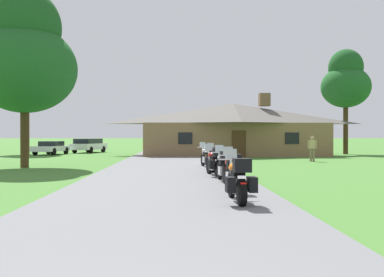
{
  "coord_description": "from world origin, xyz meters",
  "views": [
    {
      "loc": [
        0.38,
        -2.26,
        1.72
      ],
      "look_at": [
        1.29,
        23.67,
        1.54
      ],
      "focal_mm": 41.72,
      "sensor_mm": 36.0,
      "label": 1
    }
  ],
  "objects_px": {
    "motorcycle_silver_third_in_row": "(223,166)",
    "motorcycle_orange_fifth_in_row": "(212,159)",
    "tree_right_of_lodge": "(346,81)",
    "tree_left_far": "(27,75)",
    "parked_white_sedan_far_left": "(51,147)",
    "motorcycle_orange_nearest_to_camera": "(238,181)",
    "parked_white_suv_far_left": "(89,145)",
    "tree_left_near": "(24,56)",
    "motorcycle_white_farthest_in_row": "(206,156)",
    "bystander_tan_shirt_near_lodge": "(312,147)",
    "motorcycle_red_fourth_in_row": "(215,162)",
    "motorcycle_red_second_in_row": "(231,172)"
  },
  "relations": [
    {
      "from": "parked_white_suv_far_left",
      "to": "parked_white_sedan_far_left",
      "type": "xyz_separation_m",
      "value": [
        -2.5,
        -4.46,
        -0.13
      ]
    },
    {
      "from": "tree_right_of_lodge",
      "to": "motorcycle_silver_third_in_row",
      "type": "bearing_deg",
      "value": -119.5
    },
    {
      "from": "motorcycle_orange_nearest_to_camera",
      "to": "motorcycle_orange_fifth_in_row",
      "type": "xyz_separation_m",
      "value": [
        0.15,
        9.61,
        0.0
      ]
    },
    {
      "from": "motorcycle_red_second_in_row",
      "to": "parked_white_sedan_far_left",
      "type": "bearing_deg",
      "value": 115.88
    },
    {
      "from": "tree_left_far",
      "to": "parked_white_suv_far_left",
      "type": "distance_m",
      "value": 8.79
    },
    {
      "from": "motorcycle_orange_nearest_to_camera",
      "to": "parked_white_suv_far_left",
      "type": "relative_size",
      "value": 0.42
    },
    {
      "from": "motorcycle_red_fourth_in_row",
      "to": "tree_left_near",
      "type": "bearing_deg",
      "value": 138.37
    },
    {
      "from": "motorcycle_red_second_in_row",
      "to": "parked_white_sedan_far_left",
      "type": "relative_size",
      "value": 0.47
    },
    {
      "from": "tree_left_near",
      "to": "tree_left_far",
      "type": "distance_m",
      "value": 18.95
    },
    {
      "from": "tree_right_of_lodge",
      "to": "parked_white_suv_far_left",
      "type": "distance_m",
      "value": 25.36
    },
    {
      "from": "tree_left_far",
      "to": "tree_left_near",
      "type": "bearing_deg",
      "value": -72.05
    },
    {
      "from": "motorcycle_silver_third_in_row",
      "to": "tree_left_near",
      "type": "distance_m",
      "value": 13.99
    },
    {
      "from": "motorcycle_silver_third_in_row",
      "to": "tree_left_far",
      "type": "distance_m",
      "value": 31.39
    },
    {
      "from": "tree_left_far",
      "to": "motorcycle_orange_fifth_in_row",
      "type": "bearing_deg",
      "value": -54.27
    },
    {
      "from": "motorcycle_orange_nearest_to_camera",
      "to": "motorcycle_red_second_in_row",
      "type": "height_order",
      "value": "same"
    },
    {
      "from": "motorcycle_orange_nearest_to_camera",
      "to": "parked_white_sedan_far_left",
      "type": "distance_m",
      "value": 32.05
    },
    {
      "from": "motorcycle_red_second_in_row",
      "to": "motorcycle_white_farthest_in_row",
      "type": "relative_size",
      "value": 1.0
    },
    {
      "from": "tree_left_far",
      "to": "motorcycle_red_fourth_in_row",
      "type": "bearing_deg",
      "value": -57.04
    },
    {
      "from": "bystander_tan_shirt_near_lodge",
      "to": "parked_white_sedan_far_left",
      "type": "bearing_deg",
      "value": 170.79
    },
    {
      "from": "bystander_tan_shirt_near_lodge",
      "to": "parked_white_sedan_far_left",
      "type": "distance_m",
      "value": 23.11
    },
    {
      "from": "motorcycle_red_fourth_in_row",
      "to": "bystander_tan_shirt_near_lodge",
      "type": "height_order",
      "value": "bystander_tan_shirt_near_lodge"
    },
    {
      "from": "motorcycle_red_fourth_in_row",
      "to": "bystander_tan_shirt_near_lodge",
      "type": "xyz_separation_m",
      "value": [
        7.36,
        10.77,
        0.34
      ]
    },
    {
      "from": "motorcycle_silver_third_in_row",
      "to": "motorcycle_orange_fifth_in_row",
      "type": "xyz_separation_m",
      "value": [
        -0.02,
        4.61,
        -0.01
      ]
    },
    {
      "from": "tree_left_far",
      "to": "parked_white_sedan_far_left",
      "type": "xyz_separation_m",
      "value": [
        2.77,
        -1.94,
        -6.7
      ]
    },
    {
      "from": "motorcycle_white_farthest_in_row",
      "to": "parked_white_sedan_far_left",
      "type": "xyz_separation_m",
      "value": [
        -12.78,
        17.05,
        0.02
      ]
    },
    {
      "from": "motorcycle_orange_nearest_to_camera",
      "to": "motorcycle_red_second_in_row",
      "type": "distance_m",
      "value": 2.52
    },
    {
      "from": "motorcycle_orange_nearest_to_camera",
      "to": "parked_white_sedan_far_left",
      "type": "xyz_separation_m",
      "value": [
        -12.73,
        29.42,
        0.03
      ]
    },
    {
      "from": "tree_right_of_lodge",
      "to": "parked_white_suv_far_left",
      "type": "height_order",
      "value": "tree_right_of_lodge"
    },
    {
      "from": "tree_left_far",
      "to": "motorcycle_silver_third_in_row",
      "type": "bearing_deg",
      "value": -59.28
    },
    {
      "from": "motorcycle_white_farthest_in_row",
      "to": "parked_white_suv_far_left",
      "type": "xyz_separation_m",
      "value": [
        -10.28,
        21.51,
        0.16
      ]
    },
    {
      "from": "motorcycle_red_fourth_in_row",
      "to": "bystander_tan_shirt_near_lodge",
      "type": "distance_m",
      "value": 13.05
    },
    {
      "from": "motorcycle_orange_nearest_to_camera",
      "to": "motorcycle_white_farthest_in_row",
      "type": "height_order",
      "value": "same"
    },
    {
      "from": "motorcycle_white_farthest_in_row",
      "to": "motorcycle_silver_third_in_row",
      "type": "bearing_deg",
      "value": -97.43
    },
    {
      "from": "motorcycle_silver_third_in_row",
      "to": "motorcycle_orange_fifth_in_row",
      "type": "distance_m",
      "value": 4.61
    },
    {
      "from": "tree_right_of_lodge",
      "to": "parked_white_sedan_far_left",
      "type": "bearing_deg",
      "value": -179.74
    },
    {
      "from": "motorcycle_orange_nearest_to_camera",
      "to": "tree_left_near",
      "type": "height_order",
      "value": "tree_left_near"
    },
    {
      "from": "motorcycle_white_farthest_in_row",
      "to": "parked_white_suv_far_left",
      "type": "relative_size",
      "value": 0.42
    },
    {
      "from": "motorcycle_orange_fifth_in_row",
      "to": "motorcycle_white_farthest_in_row",
      "type": "height_order",
      "value": "same"
    },
    {
      "from": "motorcycle_white_farthest_in_row",
      "to": "tree_left_far",
      "type": "height_order",
      "value": "tree_left_far"
    },
    {
      "from": "motorcycle_red_second_in_row",
      "to": "parked_white_suv_far_left",
      "type": "xyz_separation_m",
      "value": [
        -10.37,
        31.37,
        0.16
      ]
    },
    {
      "from": "bystander_tan_shirt_near_lodge",
      "to": "tree_left_far",
      "type": "distance_m",
      "value": 27.23
    },
    {
      "from": "motorcycle_silver_third_in_row",
      "to": "parked_white_suv_far_left",
      "type": "height_order",
      "value": "parked_white_suv_far_left"
    },
    {
      "from": "motorcycle_red_second_in_row",
      "to": "motorcycle_orange_fifth_in_row",
      "type": "distance_m",
      "value": 7.09
    },
    {
      "from": "bystander_tan_shirt_near_lodge",
      "to": "parked_white_sedan_far_left",
      "type": "height_order",
      "value": "bystander_tan_shirt_near_lodge"
    },
    {
      "from": "tree_right_of_lodge",
      "to": "tree_left_far",
      "type": "bearing_deg",
      "value": 176.47
    },
    {
      "from": "motorcycle_orange_nearest_to_camera",
      "to": "parked_white_sedan_far_left",
      "type": "bearing_deg",
      "value": 110.82
    },
    {
      "from": "motorcycle_orange_fifth_in_row",
      "to": "parked_white_sedan_far_left",
      "type": "xyz_separation_m",
      "value": [
        -12.87,
        19.81,
        0.03
      ]
    },
    {
      "from": "tree_left_near",
      "to": "parked_white_sedan_far_left",
      "type": "distance_m",
      "value": 17.17
    },
    {
      "from": "parked_white_suv_far_left",
      "to": "tree_right_of_lodge",
      "type": "bearing_deg",
      "value": 5.21
    },
    {
      "from": "motorcycle_red_fourth_in_row",
      "to": "parked_white_sedan_far_left",
      "type": "height_order",
      "value": "motorcycle_red_fourth_in_row"
    }
  ]
}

